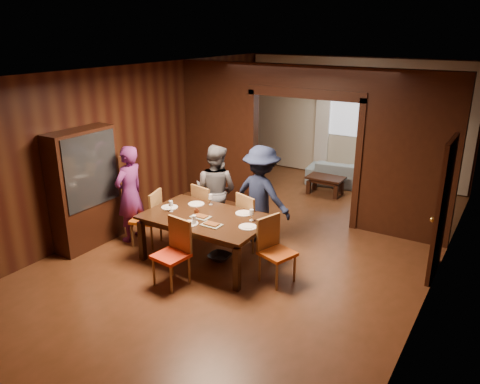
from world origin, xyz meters
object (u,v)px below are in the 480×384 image
Objects in this scene: person_purple at (130,194)px; chair_far_r at (254,220)px; sofa at (350,174)px; coffee_table at (325,185)px; chair_left at (146,218)px; hutch at (85,189)px; chair_far_l at (209,210)px; person_grey at (216,191)px; chair_near at (171,254)px; person_navy at (261,195)px; dining_table at (207,238)px; chair_right at (277,251)px.

chair_far_r is at bearing 111.55° from person_purple.
sofa is 2.46× the size of coffee_table.
hutch is (-0.83, -0.51, 0.52)m from chair_left.
chair_far_l is (-1.21, -3.99, 0.20)m from sofa.
chair_far_r is (-0.30, -3.98, 0.20)m from sofa.
person_grey reaches higher than chair_left.
hutch is (-2.05, 0.31, 0.52)m from chair_near.
person_grey is 0.84× the size of sofa.
person_navy is 2.00m from chair_left.
hutch is (-2.76, -5.35, 0.71)m from sofa.
person_grey is at bearing -105.69° from coffee_table.
person_grey is at bearing 17.84° from person_navy.
dining_table reaches higher than coffee_table.
person_purple is 1.73× the size of chair_left.
chair_far_l reaches higher than coffee_table.
hutch reaches higher than chair_left.
chair_far_l is at bearing 124.06° from chair_left.
dining_table is 2.00× the size of chair_near.
person_navy is 1.76× the size of chair_left.
coffee_table is 0.82× the size of chair_far_l.
chair_left and chair_far_l have the same top height.
person_grey is 4.08m from sofa.
hutch is (-1.62, -1.47, 0.17)m from person_grey.
dining_table is (1.59, 0.03, -0.46)m from person_purple.
chair_far_l is at bearing 66.02° from sofa.
sofa is at bearing 81.72° from dining_table.
coffee_table is 0.40× the size of hutch.
person_navy is at bearing 57.52° from chair_right.
chair_near is (-0.01, -0.87, 0.10)m from dining_table.
chair_left is (-1.23, -0.05, 0.10)m from dining_table.
hutch reaches higher than chair_near.
person_grey is 1.10m from dining_table.
chair_near is (-0.40, -1.92, -0.37)m from person_navy.
sofa is at bearing 153.28° from person_purple.
chair_far_r reaches higher than coffee_table.
person_grey is 1.71× the size of chair_left.
person_purple is 1.73× the size of chair_far_l.
coffee_table is at bearing -82.64° from person_navy.
person_purple is 0.84× the size of hutch.
hutch is at bearing 41.12° from person_navy.
person_navy is at bearing 69.48° from dining_table.
chair_left is (-0.79, -0.96, -0.34)m from person_grey.
person_navy is 1.76× the size of chair_right.
chair_far_l is 1.00× the size of chair_near.
person_purple reaches higher than chair_far_r.
chair_left and chair_far_r have the same top height.
chair_left is 0.48× the size of hutch.
chair_near is (0.43, -1.78, -0.34)m from person_grey.
hutch is at bearing 117.88° from chair_right.
person_grey is 1.71× the size of chair_near.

